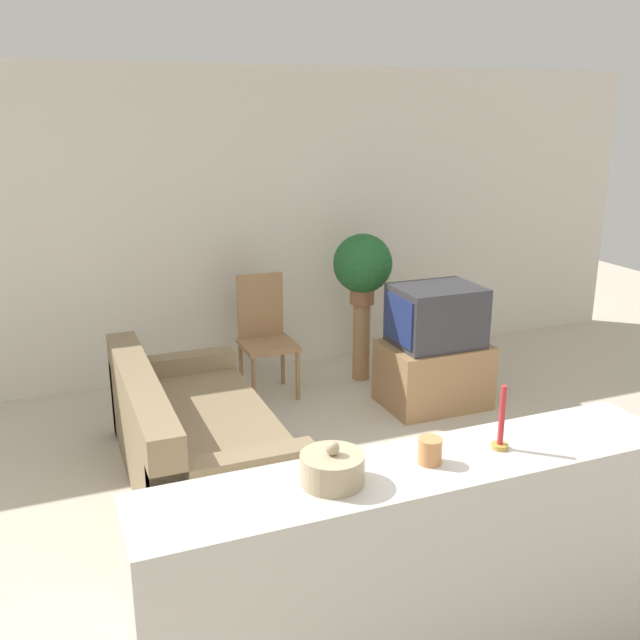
{
  "coord_description": "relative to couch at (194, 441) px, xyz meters",
  "views": [
    {
      "loc": [
        -1.3,
        -2.67,
        2.35
      ],
      "look_at": [
        0.57,
        1.97,
        0.85
      ],
      "focal_mm": 40.0,
      "sensor_mm": 36.0,
      "label": 1
    }
  ],
  "objects": [
    {
      "name": "ground_plane",
      "position": [
        0.49,
        -1.52,
        -0.28
      ],
      "size": [
        14.0,
        14.0,
        0.0
      ],
      "primitive_type": "plane",
      "color": "beige"
    },
    {
      "name": "television",
      "position": [
        2.07,
        0.5,
        0.48
      ],
      "size": [
        0.68,
        0.54,
        0.48
      ],
      "color": "#333338",
      "rests_on": "tv_stand"
    },
    {
      "name": "tv_stand",
      "position": [
        2.08,
        0.5,
        -0.02
      ],
      "size": [
        0.82,
        0.6,
        0.52
      ],
      "color": "#9E754C",
      "rests_on": "ground_plane"
    },
    {
      "name": "candlestick",
      "position": [
        0.86,
        -2.01,
        0.82
      ],
      "size": [
        0.07,
        0.07,
        0.28
      ],
      "color": "#B7933D",
      "rests_on": "foreground_counter"
    },
    {
      "name": "decorative_bowl",
      "position": [
        0.12,
        -2.01,
        0.79
      ],
      "size": [
        0.24,
        0.24,
        0.17
      ],
      "color": "tan",
      "rests_on": "foreground_counter"
    },
    {
      "name": "foreground_counter",
      "position": [
        0.49,
        -2.01,
        0.23
      ],
      "size": [
        2.28,
        0.44,
        1.01
      ],
      "color": "beige",
      "rests_on": "ground_plane"
    },
    {
      "name": "wooden_chair",
      "position": [
        0.89,
        1.28,
        0.27
      ],
      "size": [
        0.44,
        0.44,
        1.01
      ],
      "color": "#9E754C",
      "rests_on": "ground_plane"
    },
    {
      "name": "plant_stand",
      "position": [
        1.78,
        1.24,
        0.07
      ],
      "size": [
        0.15,
        0.15,
        0.7
      ],
      "color": "#9E754C",
      "rests_on": "ground_plane"
    },
    {
      "name": "candle_jar",
      "position": [
        0.53,
        -2.01,
        0.78
      ],
      "size": [
        0.1,
        0.1,
        0.1
      ],
      "color": "#C6844C",
      "rests_on": "foreground_counter"
    },
    {
      "name": "potted_plant",
      "position": [
        1.78,
        1.24,
        0.77
      ],
      "size": [
        0.51,
        0.51,
        0.61
      ],
      "color": "#8E5B3D",
      "rests_on": "plant_stand"
    },
    {
      "name": "wall_back",
      "position": [
        0.49,
        1.91,
        1.07
      ],
      "size": [
        9.0,
        0.06,
        2.7
      ],
      "color": "silver",
      "rests_on": "ground_plane"
    },
    {
      "name": "couch",
      "position": [
        0.0,
        0.0,
        0.0
      ],
      "size": [
        0.92,
        1.87,
        0.78
      ],
      "color": "#847051",
      "rests_on": "ground_plane"
    }
  ]
}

